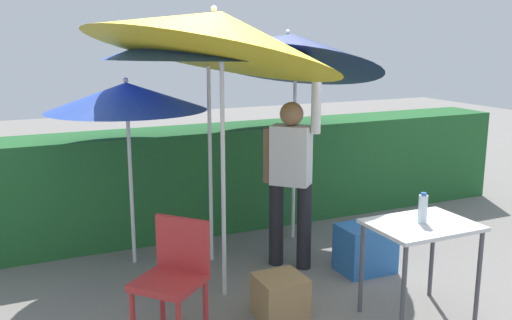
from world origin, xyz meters
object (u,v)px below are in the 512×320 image
object	(u,v)px
cooler_box	(365,248)
bottle_water	(423,209)
umbrella_yellow	(208,41)
person_vendor	(291,172)
umbrella_navy	(291,50)
folding_table	(421,235)
crate_cardboard	(280,297)
umbrella_orange	(127,97)
umbrella_rainbow	(218,34)
chair_plastic	(174,273)

from	to	relation	value
cooler_box	bottle_water	bearing A→B (deg)	-99.14
umbrella_yellow	person_vendor	distance (m)	1.44
umbrella_yellow	umbrella_navy	distance (m)	1.07
folding_table	bottle_water	size ratio (longest dim) A/B	3.33
bottle_water	cooler_box	bearing A→B (deg)	80.86
bottle_water	crate_cardboard	bearing A→B (deg)	156.27
umbrella_orange	person_vendor	size ratio (longest dim) A/B	0.97
umbrella_orange	bottle_water	bearing A→B (deg)	-48.59
umbrella_orange	person_vendor	bearing A→B (deg)	-27.95
umbrella_navy	folding_table	world-z (taller)	umbrella_navy
umbrella_rainbow	folding_table	xyz separation A→B (m)	(1.26, -1.05, -1.52)
umbrella_rainbow	cooler_box	distance (m)	2.43
umbrella_orange	folding_table	world-z (taller)	umbrella_orange
chair_plastic	folding_table	world-z (taller)	chair_plastic
folding_table	bottle_water	distance (m)	0.21
chair_plastic	cooler_box	bearing A→B (deg)	12.21
umbrella_rainbow	folding_table	bearing A→B (deg)	-39.69
umbrella_yellow	person_vendor	bearing A→B (deg)	-35.22
umbrella_navy	cooler_box	world-z (taller)	umbrella_navy
person_vendor	bottle_water	world-z (taller)	person_vendor
umbrella_orange	person_vendor	xyz separation A→B (m)	(1.36, -0.72, -0.70)
person_vendor	umbrella_navy	bearing A→B (deg)	62.66
umbrella_orange	person_vendor	world-z (taller)	person_vendor
crate_cardboard	person_vendor	bearing A→B (deg)	57.96
umbrella_yellow	folding_table	xyz separation A→B (m)	(1.08, -1.79, -1.46)
umbrella_orange	umbrella_yellow	bearing A→B (deg)	-20.40
umbrella_rainbow	umbrella_yellow	distance (m)	0.76
umbrella_orange	cooler_box	distance (m)	2.66
umbrella_navy	chair_plastic	world-z (taller)	umbrella_navy
chair_plastic	cooler_box	xyz separation A→B (m)	(1.99, 0.43, -0.28)
cooler_box	crate_cardboard	world-z (taller)	cooler_box
bottle_water	umbrella_orange	bearing A→B (deg)	131.41
umbrella_rainbow	chair_plastic	xyz separation A→B (m)	(-0.57, -0.55, -1.69)
person_vendor	cooler_box	distance (m)	1.01
person_vendor	folding_table	size ratio (longest dim) A/B	2.35
umbrella_navy	folding_table	distance (m)	2.48
chair_plastic	bottle_water	bearing A→B (deg)	-14.79
crate_cardboard	folding_table	world-z (taller)	folding_table
person_vendor	crate_cardboard	world-z (taller)	person_vendor
umbrella_orange	bottle_water	xyz separation A→B (m)	(1.80, -2.04, -0.74)
umbrella_rainbow	crate_cardboard	size ratio (longest dim) A/B	7.26
folding_table	person_vendor	bearing A→B (deg)	108.24
umbrella_yellow	cooler_box	xyz separation A→B (m)	(1.24, -0.86, -1.91)
cooler_box	person_vendor	bearing A→B (deg)	145.49
cooler_box	folding_table	world-z (taller)	folding_table
umbrella_rainbow	cooler_box	size ratio (longest dim) A/B	5.37
chair_plastic	umbrella_yellow	bearing A→B (deg)	59.78
crate_cardboard	bottle_water	xyz separation A→B (m)	(1.00, -0.44, 0.72)
umbrella_yellow	chair_plastic	world-z (taller)	umbrella_yellow
umbrella_orange	umbrella_yellow	world-z (taller)	umbrella_yellow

